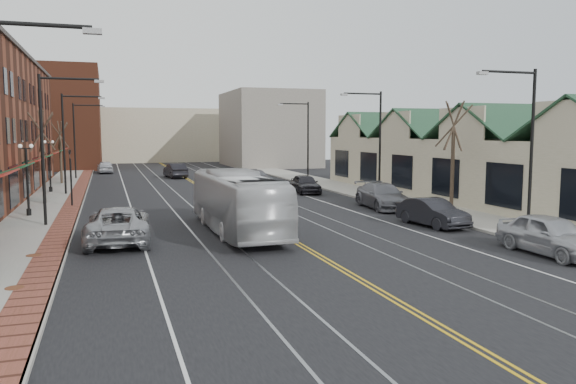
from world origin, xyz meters
TOP-DOWN VIEW (x-y plane):
  - ground at (0.00, 0.00)m, footprint 160.00×160.00m
  - sidewalk_left at (-12.00, 20.00)m, footprint 4.00×120.00m
  - sidewalk_right at (12.00, 20.00)m, footprint 4.00×120.00m
  - building_right at (18.00, 20.00)m, footprint 8.00×36.00m
  - backdrop_left at (-16.00, 70.00)m, footprint 14.00×18.00m
  - backdrop_mid at (0.00, 85.00)m, footprint 22.00×14.00m
  - backdrop_right at (15.00, 65.00)m, footprint 12.00×16.00m
  - streetlight_l_1 at (-11.05, 16.00)m, footprint 3.33×0.25m
  - streetlight_l_2 at (-11.05, 32.00)m, footprint 3.33×0.25m
  - streetlight_l_3 at (-11.05, 48.00)m, footprint 3.33×0.25m
  - streetlight_r_0 at (11.05, 6.00)m, footprint 3.33×0.25m
  - streetlight_r_1 at (11.05, 22.00)m, footprint 3.33×0.25m
  - streetlight_r_2 at (11.05, 38.00)m, footprint 3.33×0.25m
  - lamppost_l_2 at (-12.80, 20.00)m, footprint 0.84×0.28m
  - lamppost_l_3 at (-12.80, 34.00)m, footprint 0.84×0.28m
  - tree_left_near at (-12.50, 26.00)m, footprint 1.78×1.37m
  - tree_left_far at (-12.50, 42.00)m, footprint 1.66×1.28m
  - tree_right_mid at (12.50, 14.00)m, footprint 1.90×1.46m
  - manhole_mid at (-11.20, 3.00)m, footprint 0.60×0.60m
  - manhole_far at (-11.20, 8.00)m, footprint 0.60×0.60m
  - traffic_signal at (-10.60, 24.00)m, footprint 0.18×0.15m
  - transit_bus at (-2.00, 11.30)m, footprint 2.78×11.28m
  - parked_suv at (-7.84, 10.43)m, footprint 3.12×6.24m
  - parked_car_a at (9.30, 2.16)m, footprint 2.03×5.03m
  - parked_car_b at (8.54, 9.92)m, footprint 2.14×4.78m
  - parked_car_c at (9.30, 17.19)m, footprint 2.89×6.01m
  - parked_car_d at (7.50, 27.61)m, footprint 2.19×4.74m
  - distant_car_left at (-1.03, 46.84)m, footprint 2.32×5.11m
  - distant_car_right at (5.82, 37.14)m, footprint 2.40×4.90m
  - distant_car_far at (-8.50, 56.68)m, footprint 2.01×4.63m

SIDE VIEW (x-z plane):
  - ground at x=0.00m, z-range 0.00..0.00m
  - sidewalk_left at x=-12.00m, z-range 0.00..0.15m
  - sidewalk_right at x=12.00m, z-range 0.00..0.15m
  - manhole_mid at x=-11.20m, z-range 0.15..0.17m
  - manhole_far at x=-11.20m, z-range 0.15..0.17m
  - distant_car_right at x=5.82m, z-range 0.00..1.37m
  - parked_car_b at x=8.54m, z-range 0.00..1.52m
  - distant_car_far at x=-8.50m, z-range 0.00..1.55m
  - parked_car_d at x=7.50m, z-range 0.00..1.58m
  - distant_car_left at x=-1.03m, z-range 0.00..1.62m
  - parked_car_c at x=9.30m, z-range 0.00..1.69m
  - parked_suv at x=-7.84m, z-range 0.00..1.70m
  - parked_car_a at x=9.30m, z-range 0.00..1.71m
  - transit_bus at x=-2.00m, z-range 0.00..3.13m
  - lamppost_l_2 at x=-12.80m, z-range 0.07..4.34m
  - lamppost_l_3 at x=-12.80m, z-range 0.07..4.34m
  - building_right at x=18.00m, z-range 0.00..4.60m
  - traffic_signal at x=-10.60m, z-range 0.45..4.25m
  - tree_left_far at x=-12.50m, z-range 0.26..6.29m
  - tree_left_near at x=-12.50m, z-range 0.27..6.75m
  - tree_right_mid at x=12.50m, z-range 0.28..7.22m
  - backdrop_mid at x=0.00m, z-range 0.00..9.00m
  - streetlight_l_1 at x=-11.05m, z-range 1.03..9.03m
  - streetlight_l_2 at x=-11.05m, z-range 1.03..9.03m
  - streetlight_l_3 at x=-11.05m, z-range 1.03..9.03m
  - streetlight_r_0 at x=11.05m, z-range 1.03..9.03m
  - streetlight_r_1 at x=11.05m, z-range 1.03..9.03m
  - streetlight_r_2 at x=11.05m, z-range 1.03..9.03m
  - backdrop_right at x=15.00m, z-range 0.00..11.00m
  - backdrop_left at x=-16.00m, z-range 0.00..14.00m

